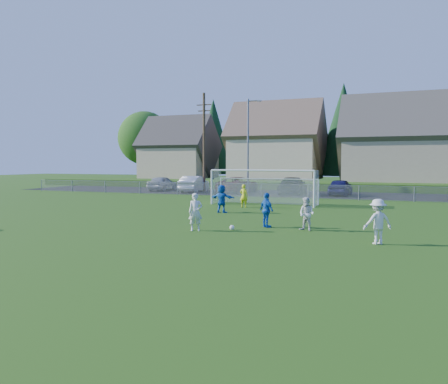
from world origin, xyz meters
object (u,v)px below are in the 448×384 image
Objects in this scene: car_d at (293,186)px; car_e at (340,187)px; player_blue_a at (267,210)px; goalkeeper at (244,196)px; player_blue_b at (222,199)px; car_a at (162,183)px; car_b at (194,184)px; soccer_goal at (265,182)px; player_white_b at (307,214)px; player_white_a at (196,212)px; player_white_c at (378,222)px; soccer_ball at (232,228)px; car_c at (238,185)px.

car_d is 4.33m from car_e.
player_blue_a reaches higher than goalkeeper.
car_a is at bearing -42.56° from player_blue_b.
car_b is 0.67× the size of soccer_goal.
car_d is (-5.23, 21.38, 0.07)m from player_white_b.
car_d is (-0.70, 23.14, -0.02)m from player_white_a.
player_blue_b is 21.59m from car_a.
soccer_goal is at bearing 138.65° from car_a.
player_white_c reaches higher than goalkeeper.
player_blue_b reaches higher than player_white_c.
car_b reaches higher than soccer_ball.
car_b is at bearing 9.73° from car_c.
car_d is at bearing 173.69° from car_a.
car_c is (-7.60, 22.56, 0.67)m from soccer_ball.
car_d is 0.75× the size of soccer_goal.
car_a reaches higher than car_e.
player_white_a reaches higher than car_b.
player_white_b is 0.20× the size of soccer_goal.
goalkeeper is (-3.83, 8.16, -0.03)m from player_blue_a.
player_white_a reaches higher than player_blue_a.
player_blue_b reaches higher than car_b.
player_white_a reaches higher than car_a.
player_white_b is at bearing 95.16° from car_e.
soccer_goal reaches higher than player_blue_a.
player_white_a reaches higher than car_e.
soccer_goal is at bearing 122.52° from car_c.
soccer_ball is 22.73m from car_e.
player_white_b is 0.92× the size of player_blue_a.
player_blue_b is 18.51m from car_b.
car_e is (9.81, 0.05, -0.03)m from car_c.
car_b is (-12.18, 22.13, 0.70)m from soccer_ball.
player_blue_b is (-8.99, 7.34, 0.01)m from player_white_c.
player_white_a is at bearing -32.52° from player_white_c.
player_white_a is 23.15m from car_d.
player_white_a is at bearing -151.70° from soccer_ball.
player_white_c is at bearing 134.14° from goalkeeper.
player_blue_b is at bearing -9.81° from player_blue_a.
player_white_c is at bearing 124.20° from car_c.
car_d reaches higher than player_white_b.
car_b reaches higher than car_a.
car_b is (-10.76, 22.89, -0.01)m from player_white_a.
car_a is at bearing 152.93° from player_white_b.
car_b is (-13.39, 20.81, 0.01)m from player_blue_a.
car_c reaches higher than soccer_ball.
soccer_ball is 12.11m from soccer_goal.
player_white_c is (6.11, -1.23, 0.72)m from soccer_ball.
car_a is at bearing 142.41° from soccer_goal.
player_white_a reaches higher than soccer_ball.
player_blue_a is at bearing 116.77° from car_c.
car_b is at bearing 147.38° from player_white_b.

